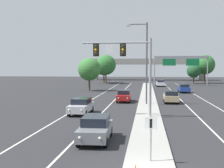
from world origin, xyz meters
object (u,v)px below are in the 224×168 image
(car_oncoming_grey, at_px, (96,128))
(tree_far_left_c, at_px, (89,69))
(median_sign_post, at_px, (151,132))
(tree_far_right_c, at_px, (194,71))
(car_oncoming_silver, at_px, (81,106))
(tree_far_right_a, at_px, (194,70))
(tree_far_right_b, at_px, (205,65))
(highway_sign_gantry, at_px, (181,61))
(street_lamp_median, at_px, (145,58))
(car_receding_blue, at_px, (184,88))
(tree_far_left_a, at_px, (104,67))
(overhead_signal_mast, at_px, (128,61))
(car_oncoming_red, at_px, (124,96))
(car_receding_tan, at_px, (171,97))
(car_receding_white, at_px, (160,83))
(tree_far_left_b, at_px, (106,65))

(car_oncoming_grey, xyz_separation_m, tree_far_left_c, (-8.08, 38.88, 3.42))
(median_sign_post, distance_m, tree_far_right_c, 71.56)
(car_oncoming_silver, xyz_separation_m, tree_far_right_a, (22.41, 74.76, 2.92))
(car_oncoming_silver, bearing_deg, tree_far_right_b, 68.65)
(highway_sign_gantry, distance_m, tree_far_left_c, 26.68)
(street_lamp_median, bearing_deg, highway_sign_gantry, 77.40)
(car_oncoming_grey, bearing_deg, car_receding_blue, 74.93)
(median_sign_post, height_order, tree_far_left_a, tree_far_left_a)
(tree_far_right_b, bearing_deg, tree_far_left_c, -132.33)
(car_receding_blue, relative_size, tree_far_left_c, 0.69)
(highway_sign_gantry, bearing_deg, overhead_signal_mast, -101.88)
(car_oncoming_red, xyz_separation_m, car_receding_tan, (6.24, -0.44, 0.00))
(tree_far_right_b, bearing_deg, median_sign_post, -102.50)
(overhead_signal_mast, bearing_deg, tree_far_left_c, 107.82)
(tree_far_left_c, bearing_deg, street_lamp_median, -61.76)
(tree_far_left_a, distance_m, tree_far_right_c, 25.77)
(street_lamp_median, relative_size, tree_far_right_b, 1.21)
(car_receding_white, relative_size, tree_far_left_c, 0.69)
(tree_far_right_a, bearing_deg, overhead_signal_mast, -103.02)
(car_oncoming_grey, xyz_separation_m, highway_sign_gantry, (11.55, 56.85, 5.34))
(street_lamp_median, bearing_deg, car_oncoming_grey, -99.10)
(tree_far_left_c, relative_size, tree_far_right_c, 1.17)
(median_sign_post, bearing_deg, car_oncoming_red, 97.38)
(car_oncoming_silver, bearing_deg, tree_far_left_a, 96.12)
(overhead_signal_mast, relative_size, highway_sign_gantry, 0.54)
(median_sign_post, xyz_separation_m, car_oncoming_grey, (-3.42, 4.15, -0.77))
(car_oncoming_silver, height_order, tree_far_left_b, tree_far_left_b)
(median_sign_post, xyz_separation_m, tree_far_left_a, (-12.95, 72.64, 3.10))
(overhead_signal_mast, height_order, tree_far_right_b, tree_far_right_b)
(median_sign_post, relative_size, tree_far_right_a, 0.38)
(median_sign_post, height_order, tree_far_left_b, tree_far_left_b)
(car_oncoming_grey, relative_size, tree_far_right_a, 0.78)
(tree_far_left_a, bearing_deg, tree_far_right_b, 1.80)
(overhead_signal_mast, relative_size, car_receding_white, 1.60)
(tree_far_right_c, xyz_separation_m, tree_far_left_b, (-24.39, -2.41, 1.69))
(median_sign_post, distance_m, tree_far_left_a, 73.85)
(car_receding_tan, xyz_separation_m, tree_far_left_b, (-14.61, 42.85, 4.49))
(median_sign_post, distance_m, street_lamp_median, 22.90)
(tree_far_left_b, bearing_deg, car_oncoming_silver, -84.70)
(tree_far_left_c, bearing_deg, car_receding_blue, -5.84)
(car_oncoming_silver, relative_size, car_oncoming_red, 1.00)
(car_receding_blue, height_order, tree_far_left_c, tree_far_left_c)
(car_oncoming_grey, height_order, tree_far_left_b, tree_far_left_b)
(highway_sign_gantry, bearing_deg, car_oncoming_red, -107.89)
(tree_far_right_c, height_order, tree_far_right_b, tree_far_right_b)
(overhead_signal_mast, height_order, street_lamp_median, street_lamp_median)
(street_lamp_median, height_order, car_oncoming_red, street_lamp_median)
(median_sign_post, relative_size, street_lamp_median, 0.22)
(car_receding_white, bearing_deg, street_lamp_median, -95.59)
(overhead_signal_mast, xyz_separation_m, car_receding_tan, (4.85, 11.90, -4.48))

